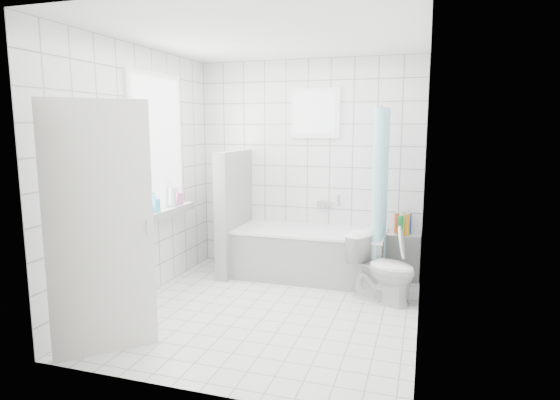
% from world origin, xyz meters
% --- Properties ---
extents(ground, '(3.00, 3.00, 0.00)m').
position_xyz_m(ground, '(0.00, 0.00, 0.00)').
color(ground, white).
rests_on(ground, ground).
extents(ceiling, '(3.00, 3.00, 0.00)m').
position_xyz_m(ceiling, '(0.00, 0.00, 2.60)').
color(ceiling, white).
rests_on(ceiling, ground).
extents(wall_back, '(2.80, 0.02, 2.60)m').
position_xyz_m(wall_back, '(0.00, 1.50, 1.30)').
color(wall_back, white).
rests_on(wall_back, ground).
extents(wall_front, '(2.80, 0.02, 2.60)m').
position_xyz_m(wall_front, '(0.00, -1.50, 1.30)').
color(wall_front, white).
rests_on(wall_front, ground).
extents(wall_left, '(0.02, 3.00, 2.60)m').
position_xyz_m(wall_left, '(-1.40, 0.00, 1.30)').
color(wall_left, white).
rests_on(wall_left, ground).
extents(wall_right, '(0.02, 3.00, 2.60)m').
position_xyz_m(wall_right, '(1.40, 0.00, 1.30)').
color(wall_right, white).
rests_on(wall_right, ground).
extents(window_left, '(0.01, 0.90, 1.40)m').
position_xyz_m(window_left, '(-1.35, 0.30, 1.60)').
color(window_left, white).
rests_on(window_left, wall_left).
extents(window_back, '(0.50, 0.01, 0.50)m').
position_xyz_m(window_back, '(0.10, 1.46, 1.95)').
color(window_back, white).
rests_on(window_back, wall_back).
extents(window_sill, '(0.18, 1.02, 0.08)m').
position_xyz_m(window_sill, '(-1.31, 0.30, 0.86)').
color(window_sill, white).
rests_on(window_sill, wall_left).
extents(door, '(0.60, 0.59, 2.00)m').
position_xyz_m(door, '(-0.96, -1.20, 1.00)').
color(door, silver).
rests_on(door, ground).
extents(bathtub, '(1.76, 0.77, 0.58)m').
position_xyz_m(bathtub, '(0.13, 1.12, 0.29)').
color(bathtub, white).
rests_on(bathtub, ground).
extents(partition_wall, '(0.15, 0.85, 1.50)m').
position_xyz_m(partition_wall, '(-0.82, 1.07, 0.75)').
color(partition_wall, white).
rests_on(partition_wall, ground).
extents(tiled_ledge, '(0.40, 0.24, 0.55)m').
position_xyz_m(tiled_ledge, '(1.19, 1.38, 0.28)').
color(tiled_ledge, white).
rests_on(tiled_ledge, ground).
extents(toilet, '(0.78, 0.62, 0.70)m').
position_xyz_m(toilet, '(1.03, 0.60, 0.35)').
color(toilet, white).
rests_on(toilet, ground).
extents(curtain_rod, '(0.02, 0.80, 0.02)m').
position_xyz_m(curtain_rod, '(0.95, 1.10, 2.00)').
color(curtain_rod, silver).
rests_on(curtain_rod, wall_back).
extents(shower_curtain, '(0.14, 0.48, 1.78)m').
position_xyz_m(shower_curtain, '(0.95, 0.97, 1.10)').
color(shower_curtain, '#50C4ED').
rests_on(shower_curtain, curtain_rod).
extents(tub_faucet, '(0.18, 0.06, 0.06)m').
position_xyz_m(tub_faucet, '(0.23, 1.46, 0.85)').
color(tub_faucet, silver).
rests_on(tub_faucet, wall_back).
extents(sill_bottles, '(0.17, 0.76, 0.31)m').
position_xyz_m(sill_bottles, '(-1.30, 0.24, 1.03)').
color(sill_bottles, '#33C7E7').
rests_on(sill_bottles, window_sill).
extents(ledge_bottles, '(0.19, 0.18, 0.25)m').
position_xyz_m(ledge_bottles, '(1.19, 1.35, 0.67)').
color(ledge_bottles, green).
rests_on(ledge_bottles, tiled_ledge).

